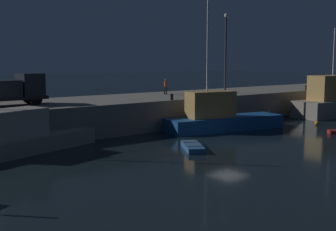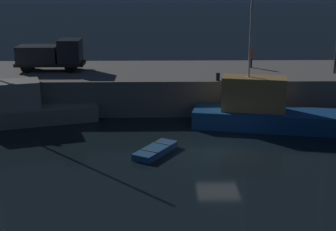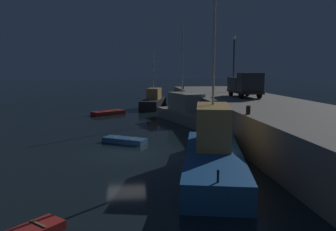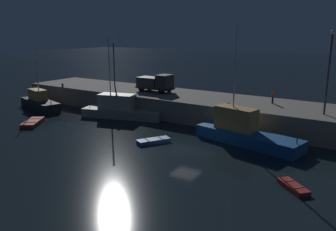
# 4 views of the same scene
# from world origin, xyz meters

# --- Properties ---
(ground_plane) EXTENTS (320.00, 320.00, 0.00)m
(ground_plane) POSITION_xyz_m (0.00, 0.00, 0.00)
(ground_plane) COLOR black
(pier_quay) EXTENTS (67.21, 9.16, 2.67)m
(pier_quay) POSITION_xyz_m (0.00, 12.05, 1.33)
(pier_quay) COLOR gray
(pier_quay) RESTS_ON ground
(fishing_trawler_red) EXTENTS (11.06, 6.20, 10.18)m
(fishing_trawler_red) POSITION_xyz_m (-13.59, 6.39, 1.06)
(fishing_trawler_red) COLOR gray
(fishing_trawler_red) RESTS_ON ground
(fishing_boat_blue) EXTENTS (11.32, 5.11, 11.48)m
(fishing_boat_blue) POSITION_xyz_m (3.88, 4.81, 1.17)
(fishing_boat_blue) COLOR #195193
(fishing_boat_blue) RESTS_ON ground
(fishing_boat_orange) EXTENTS (8.76, 4.46, 8.22)m
(fishing_boat_orange) POSITION_xyz_m (-26.72, 3.61, 0.98)
(fishing_boat_orange) COLOR #232328
(fishing_boat_orange) RESTS_ON ground
(dinghy_orange_near) EXTENTS (3.62, 4.23, 0.49)m
(dinghy_orange_near) POSITION_xyz_m (-20.09, -2.41, 0.23)
(dinghy_orange_near) COLOR #B22823
(dinghy_orange_near) RESTS_ON ground
(rowboat_white_mid) EXTENTS (2.70, 3.47, 0.42)m
(rowboat_white_mid) POSITION_xyz_m (-3.72, -0.14, 0.19)
(rowboat_white_mid) COLOR #2D6099
(rowboat_white_mid) RESTS_ON ground
(dinghy_red_small) EXTENTS (2.68, 2.55, 0.36)m
(dinghy_red_small) POSITION_xyz_m (10.75, -3.21, 0.16)
(dinghy_red_small) COLOR #B22823
(dinghy_red_small) RESTS_ON ground
(lamp_post_west) EXTENTS (0.44, 0.44, 6.99)m
(lamp_post_west) POSITION_xyz_m (-21.05, 13.53, 6.81)
(lamp_post_west) COLOR #38383D
(lamp_post_west) RESTS_ON pier_quay
(lamp_post_east) EXTENTS (0.44, 0.44, 8.40)m
(lamp_post_east) POSITION_xyz_m (10.21, 10.48, 7.55)
(lamp_post_east) COLOR #38383D
(lamp_post_east) RESTS_ON pier_quay
(utility_truck) EXTENTS (5.36, 2.21, 2.49)m
(utility_truck) POSITION_xyz_m (-12.02, 12.01, 3.94)
(utility_truck) COLOR black
(utility_truck) RESTS_ON pier_quay
(dockworker) EXTENTS (0.30, 0.43, 1.64)m
(dockworker) POSITION_xyz_m (4.12, 13.05, 3.60)
(dockworker) COLOR black
(dockworker) RESTS_ON pier_quay
(bollard_central) EXTENTS (0.28, 0.28, 0.59)m
(bollard_central) POSITION_xyz_m (-26.56, 7.82, 2.96)
(bollard_central) COLOR black
(bollard_central) RESTS_ON pier_quay
(bollard_east) EXTENTS (0.28, 0.28, 0.55)m
(bollard_east) POSITION_xyz_m (0.78, 7.84, 2.94)
(bollard_east) COLOR black
(bollard_east) RESTS_ON pier_quay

